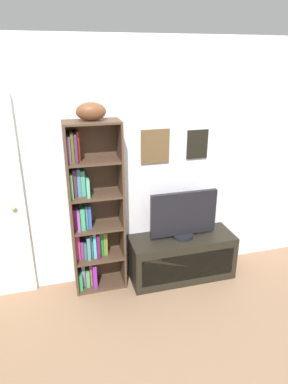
{
  "coord_description": "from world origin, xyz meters",
  "views": [
    {
      "loc": [
        -0.85,
        -2.03,
        2.25
      ],
      "look_at": [
        -0.07,
        0.85,
        1.06
      ],
      "focal_mm": 31.65,
      "sensor_mm": 36.0,
      "label": 1
    }
  ],
  "objects_px": {
    "bookshelf": "(91,216)",
    "tv_stand": "(182,257)",
    "television": "(184,216)",
    "football": "(91,112)"
  },
  "relations": [
    {
      "from": "bookshelf",
      "to": "tv_stand",
      "type": "height_order",
      "value": "bookshelf"
    },
    {
      "from": "bookshelf",
      "to": "television",
      "type": "height_order",
      "value": "bookshelf"
    },
    {
      "from": "football",
      "to": "tv_stand",
      "type": "bearing_deg",
      "value": -4.94
    },
    {
      "from": "bookshelf",
      "to": "television",
      "type": "distance_m",
      "value": 0.94
    },
    {
      "from": "bookshelf",
      "to": "tv_stand",
      "type": "bearing_deg",
      "value": -6.55
    },
    {
      "from": "football",
      "to": "bookshelf",
      "type": "bearing_deg",
      "value": 150.66
    },
    {
      "from": "television",
      "to": "tv_stand",
      "type": "bearing_deg",
      "value": -90.0
    },
    {
      "from": "football",
      "to": "television",
      "type": "distance_m",
      "value": 1.39
    },
    {
      "from": "bookshelf",
      "to": "television",
      "type": "xyz_separation_m",
      "value": [
        0.94,
        -0.11,
        -0.06
      ]
    },
    {
      "from": "television",
      "to": "football",
      "type": "bearing_deg",
      "value": 175.13
    }
  ]
}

